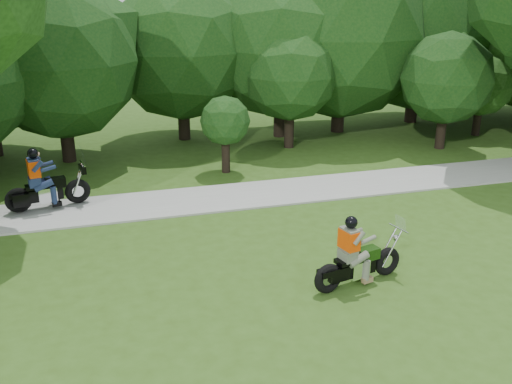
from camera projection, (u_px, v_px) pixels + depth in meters
ground at (434, 336)px, 10.38m from camera, size 100.00×100.00×0.00m
walkway at (289, 191)px, 17.60m from camera, size 60.00×2.20×0.06m
tree_line at (254, 47)px, 22.66m from camera, size 40.65×11.47×7.61m
chopper_motorcycle at (355, 260)px, 11.96m from camera, size 2.22×0.89×1.61m
touring_motorcycle at (42, 187)px, 15.92m from camera, size 2.32×1.00×1.78m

